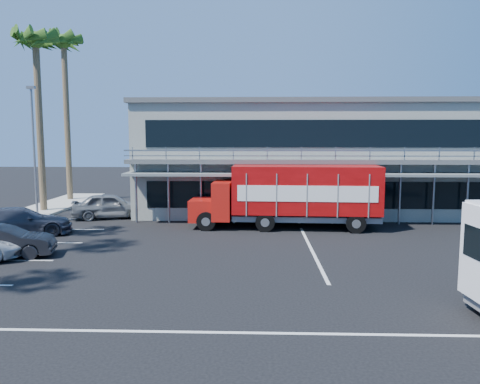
{
  "coord_description": "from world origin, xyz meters",
  "views": [
    {
      "loc": [
        -0.52,
        -17.51,
        5.02
      ],
      "look_at": [
        -1.28,
        5.45,
        2.3
      ],
      "focal_mm": 35.0,
      "sensor_mm": 36.0,
      "label": 1
    }
  ],
  "objects": [
    {
      "name": "ground",
      "position": [
        0.0,
        0.0,
        0.0
      ],
      "size": [
        120.0,
        120.0,
        0.0
      ],
      "primitive_type": "plane",
      "color": "black",
      "rests_on": "ground"
    },
    {
      "name": "building",
      "position": [
        3.0,
        14.94,
        3.66
      ],
      "size": [
        22.4,
        12.0,
        7.3
      ],
      "color": "gray",
      "rests_on": "ground"
    },
    {
      "name": "palm_e",
      "position": [
        -14.7,
        13.0,
        10.57
      ],
      "size": [
        2.8,
        2.8,
        12.25
      ],
      "color": "brown",
      "rests_on": "ground"
    },
    {
      "name": "palm_f",
      "position": [
        -15.1,
        18.5,
        11.47
      ],
      "size": [
        2.8,
        2.8,
        13.25
      ],
      "color": "brown",
      "rests_on": "ground"
    },
    {
      "name": "light_pole_far",
      "position": [
        -14.2,
        11.0,
        4.5
      ],
      "size": [
        0.5,
        0.25,
        8.09
      ],
      "color": "gray",
      "rests_on": "ground"
    },
    {
      "name": "red_truck",
      "position": [
        1.52,
        7.97,
        1.9
      ],
      "size": [
        10.38,
        2.93,
        3.46
      ],
      "rotation": [
        0.0,
        0.0,
        -0.05
      ],
      "color": "#B0150E",
      "rests_on": "ground"
    },
    {
      "name": "parked_car_b",
      "position": [
        -11.03,
        1.2,
        0.67
      ],
      "size": [
        4.31,
        2.39,
        1.35
      ],
      "primitive_type": "imported",
      "rotation": [
        0.0,
        0.0,
        1.82
      ],
      "color": "black",
      "rests_on": "ground"
    },
    {
      "name": "parked_car_d",
      "position": [
        -12.5,
        5.56,
        0.72
      ],
      "size": [
        5.38,
        3.6,
        1.45
      ],
      "primitive_type": "imported",
      "rotation": [
        0.0,
        0.0,
        1.92
      ],
      "color": "#303340",
      "rests_on": "ground"
    },
    {
      "name": "parked_car_e",
      "position": [
        -9.5,
        10.8,
        0.78
      ],
      "size": [
        4.91,
        3.03,
        1.56
      ],
      "primitive_type": "imported",
      "rotation": [
        0.0,
        0.0,
        1.85
      ],
      "color": "slate",
      "rests_on": "ground"
    }
  ]
}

